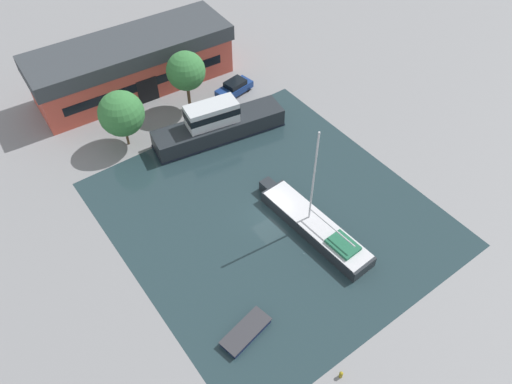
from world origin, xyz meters
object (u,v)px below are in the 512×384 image
(parked_car, at_px, (234,88))
(motor_cruiser, at_px, (217,125))
(sailboat_moored, at_px, (314,226))
(quay_tree_by_water, at_px, (121,114))
(warehouse_building, at_px, (133,64))
(quay_tree_near_building, at_px, (186,71))
(small_dinghy, at_px, (246,332))

(parked_car, relative_size, motor_cruiser, 0.33)
(sailboat_moored, bearing_deg, quay_tree_by_water, 108.38)
(warehouse_building, relative_size, quay_tree_by_water, 3.72)
(warehouse_building, height_order, parked_car, warehouse_building)
(quay_tree_near_building, distance_m, sailboat_moored, 22.07)
(parked_car, height_order, motor_cruiser, motor_cruiser)
(warehouse_building, relative_size, quay_tree_near_building, 3.39)
(warehouse_building, bearing_deg, quay_tree_near_building, -64.69)
(parked_car, bearing_deg, quay_tree_by_water, 82.88)
(warehouse_building, relative_size, motor_cruiser, 1.62)
(sailboat_moored, distance_m, motor_cruiser, 15.69)
(quay_tree_by_water, distance_m, small_dinghy, 25.07)
(quay_tree_by_water, bearing_deg, small_dinghy, -96.02)
(quay_tree_by_water, distance_m, motor_cruiser, 9.63)
(quay_tree_near_building, relative_size, sailboat_moored, 0.53)
(quay_tree_by_water, distance_m, parked_car, 14.24)
(warehouse_building, distance_m, sailboat_moored, 29.14)
(quay_tree_near_building, bearing_deg, small_dinghy, -112.75)
(quay_tree_near_building, height_order, small_dinghy, quay_tree_near_building)
(quay_tree_near_building, xyz_separation_m, parked_car, (5.50, -0.87, -3.92))
(quay_tree_near_building, bearing_deg, parked_car, -8.98)
(warehouse_building, distance_m, parked_car, 11.90)
(parked_car, xyz_separation_m, motor_cruiser, (-5.71, -5.16, 0.73))
(quay_tree_by_water, bearing_deg, warehouse_building, 58.11)
(parked_car, bearing_deg, quay_tree_near_building, 71.27)
(warehouse_building, xyz_separation_m, parked_car, (8.43, -8.12, -2.19))
(quay_tree_by_water, relative_size, small_dinghy, 1.43)
(warehouse_building, bearing_deg, small_dinghy, -100.22)
(quay_tree_near_building, distance_m, quay_tree_by_water, 8.54)
(parked_car, xyz_separation_m, sailboat_moored, (-5.90, -20.82, -0.16))
(quay_tree_near_building, height_order, quay_tree_by_water, quay_tree_near_building)
(quay_tree_by_water, relative_size, parked_car, 1.33)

